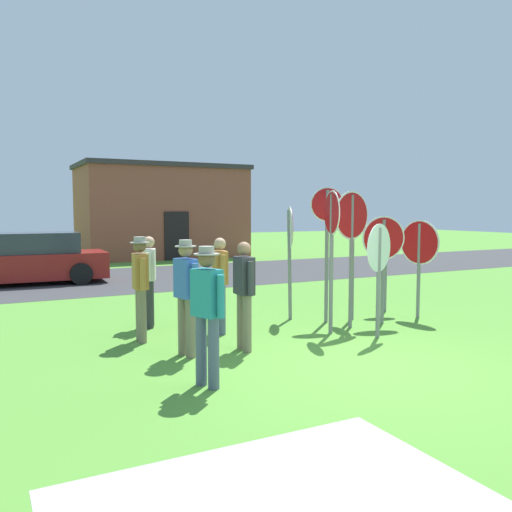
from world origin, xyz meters
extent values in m
plane|color=#518E33|center=(0.00, 0.00, 0.00)|extent=(80.00, 80.00, 0.00)
cube|color=#38383A|center=(0.00, 11.00, 0.00)|extent=(60.00, 6.40, 0.01)
cube|color=brown|center=(2.88, 18.46, 2.02)|extent=(7.24, 4.24, 4.04)
cube|color=#383333|center=(2.88, 18.46, 4.14)|extent=(7.44, 4.44, 0.20)
cube|color=black|center=(2.88, 16.32, 1.05)|extent=(1.10, 0.08, 2.10)
cube|color=maroon|center=(-3.41, 11.21, 0.53)|extent=(4.36, 1.96, 0.76)
cube|color=#2D333D|center=(-3.16, 11.20, 1.21)|extent=(2.29, 1.61, 0.60)
cylinder|color=black|center=(-2.11, 10.26, 0.32)|extent=(0.65, 0.24, 0.64)
cylinder|color=black|center=(-2.05, 12.06, 0.32)|extent=(0.65, 0.24, 0.64)
cylinder|color=slate|center=(2.99, 3.04, 0.97)|extent=(0.09, 0.09, 1.93)
cylinder|color=white|center=(2.99, 3.04, 1.66)|extent=(0.61, 0.25, 0.65)
cylinder|color=#B70F14|center=(2.99, 3.05, 1.66)|extent=(0.56, 0.24, 0.60)
cylinder|color=slate|center=(0.76, 1.91, 1.22)|extent=(0.09, 0.09, 2.45)
cylinder|color=white|center=(0.76, 1.91, 2.13)|extent=(0.22, 0.75, 0.77)
cylinder|color=#B70F14|center=(0.76, 1.91, 2.13)|extent=(0.21, 0.69, 0.72)
cylinder|color=slate|center=(2.12, 2.13, 1.00)|extent=(0.09, 0.09, 1.99)
cylinder|color=white|center=(2.12, 2.13, 1.64)|extent=(0.79, 0.29, 0.83)
cylinder|color=#B70F14|center=(2.12, 2.12, 1.64)|extent=(0.73, 0.27, 0.77)
cylinder|color=slate|center=(3.12, 2.21, 0.95)|extent=(0.08, 0.08, 1.90)
cylinder|color=white|center=(3.12, 2.21, 1.53)|extent=(0.18, 0.89, 0.90)
cylinder|color=#B70F14|center=(3.11, 2.21, 1.53)|extent=(0.17, 0.82, 0.83)
cylinder|color=slate|center=(1.22, 2.70, 1.28)|extent=(0.10, 0.11, 2.55)
cylinder|color=white|center=(1.22, 2.70, 2.28)|extent=(0.62, 0.25, 0.66)
cylinder|color=#B70F14|center=(1.22, 2.69, 2.28)|extent=(0.57, 0.24, 0.61)
cylinder|color=slate|center=(1.29, 1.28, 0.94)|extent=(0.09, 0.09, 1.88)
cylinder|color=white|center=(1.29, 1.28, 1.54)|extent=(0.76, 0.32, 0.82)
cylinder|color=#B70F14|center=(1.29, 1.29, 1.54)|extent=(0.71, 0.30, 0.76)
cylinder|color=slate|center=(0.73, 3.27, 1.09)|extent=(0.13, 0.11, 2.17)
cylinder|color=white|center=(0.73, 3.27, 1.83)|extent=(0.36, 0.76, 0.82)
cylinder|color=#B70F14|center=(0.74, 3.26, 1.83)|extent=(0.34, 0.71, 0.76)
cylinder|color=slate|center=(1.35, 2.11, 1.22)|extent=(0.08, 0.08, 2.44)
cylinder|color=white|center=(1.35, 2.11, 2.08)|extent=(0.87, 0.18, 0.89)
cylinder|color=#B70F14|center=(1.36, 2.10, 2.08)|extent=(0.81, 0.17, 0.82)
cylinder|color=slate|center=(1.83, 2.69, 1.23)|extent=(0.09, 0.08, 2.47)
cylinder|color=white|center=(1.83, 2.69, 2.15)|extent=(0.12, 0.75, 0.76)
cylinder|color=#B70F14|center=(1.84, 2.69, 2.15)|extent=(0.12, 0.69, 0.70)
cylinder|color=#4C5670|center=(-0.94, 2.92, 0.44)|extent=(0.14, 0.14, 0.88)
cylinder|color=#4C5670|center=(-0.98, 2.70, 0.44)|extent=(0.14, 0.14, 0.88)
cube|color=#B27533|center=(-0.96, 2.81, 1.17)|extent=(0.29, 0.40, 0.58)
cylinder|color=#B27533|center=(-0.91, 3.04, 1.15)|extent=(0.09, 0.09, 0.52)
cylinder|color=#B27533|center=(-1.01, 2.57, 1.15)|extent=(0.09, 0.09, 0.52)
sphere|color=tan|center=(-0.96, 2.81, 1.58)|extent=(0.21, 0.21, 0.21)
cylinder|color=#7A6B56|center=(-2.35, 2.97, 0.44)|extent=(0.14, 0.14, 0.88)
cylinder|color=#7A6B56|center=(-2.37, 2.75, 0.44)|extent=(0.14, 0.14, 0.88)
cube|color=#B27533|center=(-2.36, 2.86, 1.17)|extent=(0.26, 0.38, 0.58)
cylinder|color=#B27533|center=(-2.34, 3.10, 1.15)|extent=(0.09, 0.09, 0.52)
cylinder|color=#B27533|center=(-2.39, 2.63, 1.15)|extent=(0.09, 0.09, 0.52)
sphere|color=brown|center=(-2.36, 2.86, 1.58)|extent=(0.21, 0.21, 0.21)
cylinder|color=gray|center=(-2.36, 2.86, 1.64)|extent=(0.32, 0.32, 0.02)
cylinder|color=gray|center=(-2.36, 2.86, 1.69)|extent=(0.19, 0.19, 0.09)
cylinder|color=#7A6B56|center=(-2.03, 1.78, 0.44)|extent=(0.14, 0.14, 0.88)
cylinder|color=#7A6B56|center=(-1.98, 1.57, 0.44)|extent=(0.14, 0.14, 0.88)
cube|color=#3860B7|center=(-2.00, 1.67, 1.17)|extent=(0.29, 0.40, 0.58)
cylinder|color=#3860B7|center=(-2.05, 1.91, 1.15)|extent=(0.09, 0.09, 0.52)
cylinder|color=#3860B7|center=(-1.95, 1.44, 1.15)|extent=(0.09, 0.09, 0.52)
sphere|color=#9E7051|center=(-2.00, 1.67, 1.58)|extent=(0.21, 0.21, 0.21)
cylinder|color=gray|center=(-2.00, 1.67, 1.64)|extent=(0.32, 0.31, 0.02)
cylinder|color=gray|center=(-2.00, 1.67, 1.69)|extent=(0.19, 0.19, 0.09)
cylinder|color=#2D2D33|center=(-1.89, 3.96, 0.44)|extent=(0.14, 0.14, 0.88)
cylinder|color=#2D2D33|center=(-1.97, 3.76, 0.44)|extent=(0.14, 0.14, 0.88)
cube|color=beige|center=(-1.93, 3.86, 1.17)|extent=(0.33, 0.41, 0.58)
cylinder|color=beige|center=(-1.84, 4.09, 1.15)|extent=(0.09, 0.09, 0.52)
cylinder|color=beige|center=(-2.01, 3.63, 1.15)|extent=(0.09, 0.09, 0.52)
sphere|color=tan|center=(-1.93, 3.86, 1.58)|extent=(0.21, 0.21, 0.21)
cube|color=#232328|center=(-2.09, 3.92, 1.19)|extent=(0.22, 0.29, 0.40)
cylinder|color=#7A6B56|center=(-1.10, 1.68, 0.44)|extent=(0.14, 0.14, 0.88)
cylinder|color=#7A6B56|center=(-1.10, 1.46, 0.44)|extent=(0.14, 0.14, 0.88)
cube|color=#333338|center=(-1.10, 1.57, 1.17)|extent=(0.23, 0.37, 0.58)
cylinder|color=#333338|center=(-1.09, 1.81, 1.15)|extent=(0.09, 0.09, 0.52)
cylinder|color=#333338|center=(-1.11, 1.33, 1.15)|extent=(0.09, 0.09, 0.52)
sphere|color=#9E7051|center=(-1.10, 1.57, 1.58)|extent=(0.21, 0.21, 0.21)
cylinder|color=#4C5670|center=(-2.29, 0.35, 0.44)|extent=(0.14, 0.14, 0.88)
cylinder|color=#4C5670|center=(-2.21, 0.14, 0.44)|extent=(0.14, 0.14, 0.88)
cube|color=teal|center=(-2.25, 0.25, 1.17)|extent=(0.34, 0.42, 0.58)
cylinder|color=teal|center=(-2.34, 0.47, 1.15)|extent=(0.09, 0.09, 0.52)
cylinder|color=teal|center=(-2.17, 0.02, 1.15)|extent=(0.09, 0.09, 0.52)
sphere|color=brown|center=(-2.25, 0.25, 1.58)|extent=(0.21, 0.21, 0.21)
cylinder|color=gray|center=(-2.25, 0.25, 1.64)|extent=(0.32, 0.31, 0.02)
cylinder|color=gray|center=(-2.25, 0.25, 1.69)|extent=(0.19, 0.19, 0.09)
camera|label=1|loc=(-4.66, -5.71, 2.17)|focal=37.37mm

